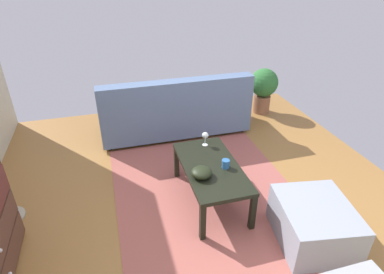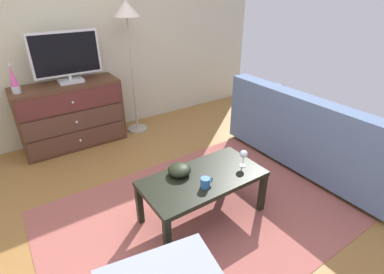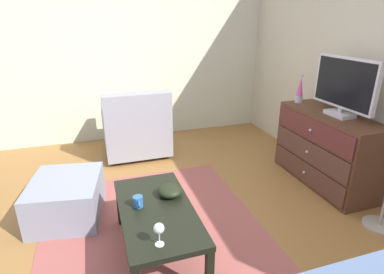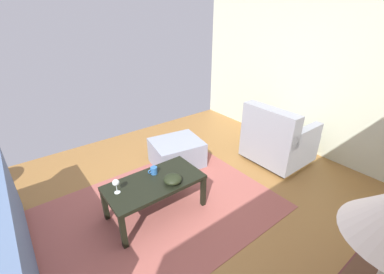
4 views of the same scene
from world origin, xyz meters
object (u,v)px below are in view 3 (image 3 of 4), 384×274
(coffee_table, at_px, (157,214))
(lava_lamp, at_px, (300,90))
(mug, at_px, (138,202))
(ottoman, at_px, (67,198))
(tv, at_px, (344,86))
(wine_glass, at_px, (159,229))
(bowl_decorative, at_px, (170,191))
(dresser, at_px, (326,149))
(armchair, at_px, (136,129))

(coffee_table, bearing_deg, lava_lamp, 118.73)
(coffee_table, bearing_deg, mug, -118.13)
(lava_lamp, relative_size, ottoman, 0.47)
(tv, relative_size, ottoman, 1.11)
(mug, xyz_separation_m, ottoman, (-0.70, -0.57, -0.28))
(lava_lamp, height_order, ottoman, lava_lamp)
(wine_glass, bearing_deg, coffee_table, 170.89)
(mug, bearing_deg, bowl_decorative, 106.03)
(lava_lamp, distance_m, bowl_decorative, 2.11)
(dresser, height_order, ottoman, dresser)
(wine_glass, bearing_deg, bowl_decorative, 158.99)
(lava_lamp, bearing_deg, wine_glass, -54.09)
(bowl_decorative, height_order, ottoman, bowl_decorative)
(bowl_decorative, xyz_separation_m, armchair, (-1.85, 0.00, -0.11))
(tv, bearing_deg, bowl_decorative, -79.60)
(armchair, bearing_deg, coffee_table, -4.13)
(lava_lamp, height_order, bowl_decorative, lava_lamp)
(coffee_table, bearing_deg, bowl_decorative, 135.12)
(armchair, relative_size, ottoman, 1.29)
(mug, xyz_separation_m, armchair, (-1.93, 0.27, -0.11))
(lava_lamp, height_order, coffee_table, lava_lamp)
(mug, distance_m, armchair, 1.95)
(lava_lamp, height_order, armchair, lava_lamp)
(coffee_table, height_order, wine_glass, wine_glass)
(bowl_decorative, bearing_deg, wine_glass, -21.01)
(mug, relative_size, ottoman, 0.16)
(wine_glass, bearing_deg, lava_lamp, 125.91)
(dresser, xyz_separation_m, wine_glass, (0.96, -2.08, 0.14))
(dresser, height_order, mug, dresser)
(coffee_table, bearing_deg, dresser, 105.79)
(ottoman, bearing_deg, mug, 39.24)
(tv, relative_size, lava_lamp, 2.36)
(ottoman, bearing_deg, coffee_table, 42.26)
(coffee_table, distance_m, ottoman, 1.05)
(dresser, relative_size, mug, 10.72)
(dresser, xyz_separation_m, mug, (0.50, -2.14, 0.06))
(dresser, bearing_deg, armchair, -127.26)
(lava_lamp, distance_m, coffee_table, 2.32)
(coffee_table, relative_size, wine_glass, 6.66)
(wine_glass, xyz_separation_m, ottoman, (-1.16, -0.63, -0.35))
(dresser, bearing_deg, bowl_decorative, -77.17)
(coffee_table, xyz_separation_m, mug, (-0.07, -0.12, 0.09))
(lava_lamp, xyz_separation_m, armchair, (-0.91, -1.83, -0.59))
(tv, xyz_separation_m, ottoman, (-0.27, -2.73, -0.93))
(wine_glass, bearing_deg, ottoman, -151.37)
(tv, relative_size, coffee_table, 0.74)
(wine_glass, bearing_deg, mug, -172.36)
(lava_lamp, height_order, mug, lava_lamp)
(coffee_table, height_order, ottoman, coffee_table)
(mug, bearing_deg, tv, 101.11)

